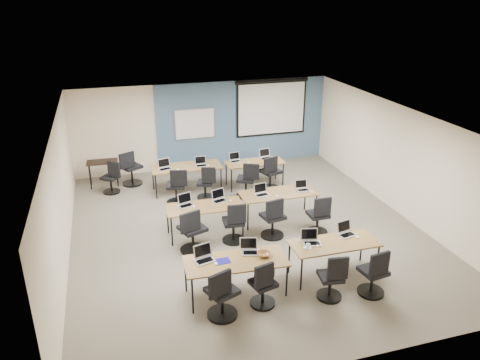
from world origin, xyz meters
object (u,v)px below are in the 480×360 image
object	(u,v)px
laptop_4	(185,203)
laptop_8	(165,166)
projector_screen	(272,105)
laptop_0	(204,256)
task_chair_1	(263,288)
task_chair_10	(247,183)
training_table_back_left	(186,168)
task_chair_6	(273,221)
laptop_6	(261,192)
task_chair_11	(270,176)
task_chair_5	(234,226)
utility_table	(102,165)
whiteboard	(195,124)
task_chair_4	(192,234)
laptop_1	(250,249)
laptop_10	(235,159)
task_chair_9	(206,185)
training_table_front_left	(236,262)
training_table_front_right	(334,245)
training_table_back_right	(255,164)
spare_chair_a	(131,171)
training_table_mid_right	(278,194)
laptop_3	(346,231)
task_chair_2	(332,281)
task_chair_0	(222,297)
laptop_5	(219,198)
laptop_9	(201,163)
task_chair_7	(319,218)
spare_chair_b	(112,180)
task_chair_3	(374,276)
task_chair_8	(177,189)
laptop_7	(302,187)
training_table_mid_left	(205,208)
laptop_11	(266,156)
laptop_2	(311,240)

from	to	relation	value
laptop_4	laptop_8	size ratio (longest dim) A/B	0.98
projector_screen	laptop_0	size ratio (longest dim) A/B	6.75
task_chair_1	task_chair_10	distance (m)	4.79
training_table_back_left	task_chair_6	xyz separation A→B (m)	(1.39, -3.24, -0.27)
laptop_6	task_chair_11	world-z (taller)	task_chair_11
task_chair_5	utility_table	xyz separation A→B (m)	(-2.73, 4.23, 0.24)
whiteboard	task_chair_4	xyz separation A→B (m)	(-1.12, -5.06, -1.01)
projector_screen	training_table_back_left	xyz separation A→B (m)	(-3.11, -1.68, -1.20)
laptop_1	laptop_10	bearing A→B (deg)	92.39
task_chair_9	task_chair_11	world-z (taller)	task_chair_11
task_chair_5	task_chair_9	bearing A→B (deg)	97.47
training_table_front_left	training_table_front_right	distance (m)	2.03
training_table_back_right	spare_chair_a	size ratio (longest dim) A/B	1.59
laptop_10	task_chair_10	world-z (taller)	task_chair_10
projector_screen	laptop_10	xyz separation A→B (m)	(-1.69, -1.66, -1.10)
laptop_0	training_table_back_right	bearing A→B (deg)	47.49
training_table_mid_right	laptop_3	distance (m)	2.40
laptop_8	task_chair_10	bearing A→B (deg)	-38.35
task_chair_9	task_chair_2	bearing A→B (deg)	-56.59
task_chair_0	laptop_10	xyz separation A→B (m)	(1.87, 5.68, 0.37)
projector_screen	utility_table	size ratio (longest dim) A/B	2.77
laptop_0	laptop_5	xyz separation A→B (m)	(0.90, 2.43, -0.00)
task_chair_1	laptop_9	distance (m)	5.53
projector_screen	task_chair_2	bearing A→B (deg)	-101.45
task_chair_4	laptop_9	xyz separation A→B (m)	(0.92, 3.32, 0.35)
laptop_8	task_chair_5	bearing A→B (deg)	-86.40
task_chair_6	laptop_4	bearing A→B (deg)	147.37
task_chair_7	task_chair_11	xyz separation A→B (m)	(-0.18, 2.76, 0.03)
task_chair_7	spare_chair_b	xyz separation A→B (m)	(-4.49, 3.81, -0.01)
task_chair_7	task_chair_9	distance (m)	3.39
task_chair_1	training_table_mid_right	bearing A→B (deg)	49.86
laptop_0	task_chair_6	world-z (taller)	task_chair_6
whiteboard	task_chair_3	world-z (taller)	whiteboard
task_chair_0	laptop_6	size ratio (longest dim) A/B	3.00
whiteboard	laptop_0	bearing A→B (deg)	-100.24
task_chair_3	task_chair_10	size ratio (longest dim) A/B	0.97
whiteboard	laptop_4	distance (m)	4.38
task_chair_8	utility_table	size ratio (longest dim) A/B	1.17
task_chair_5	laptop_8	world-z (taller)	laptop_8
laptop_1	task_chair_6	size ratio (longest dim) A/B	0.33
laptop_3	task_chair_8	size ratio (longest dim) A/B	0.33
training_table_mid_right	spare_chair_a	world-z (taller)	spare_chair_a
task_chair_10	task_chair_0	bearing A→B (deg)	-88.49
spare_chair_b	utility_table	bearing A→B (deg)	147.47
training_table_front_left	laptop_7	size ratio (longest dim) A/B	6.16
task_chair_4	task_chair_9	distance (m)	2.81
training_table_mid_left	laptop_1	distance (m)	2.24
laptop_4	task_chair_11	xyz separation A→B (m)	(2.75, 1.86, -0.36)
training_table_mid_left	laptop_11	xyz separation A→B (m)	(2.42, 2.68, 0.11)
laptop_2	training_table_front_right	bearing A→B (deg)	-3.18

